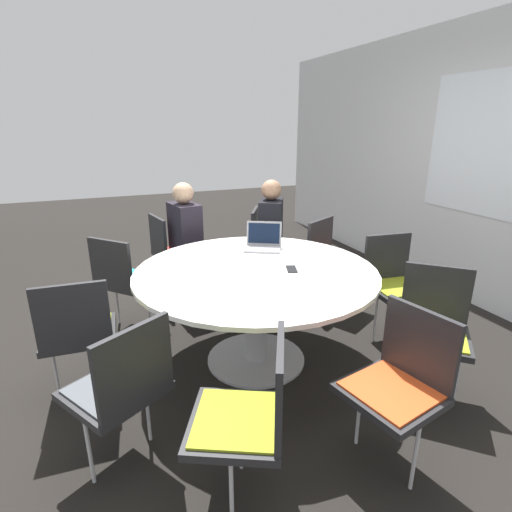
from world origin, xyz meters
The scene contains 17 objects.
ground_plane centered at (0.00, 0.00, 0.00)m, with size 16.00×16.00×0.00m, color black.
wall_back centered at (0.00, 2.44, 1.35)m, with size 8.00×0.07×2.70m.
conference_table centered at (0.00, 0.00, 0.61)m, with size 1.74×1.74×0.75m.
chair_0 centered at (-1.35, 0.67, 0.52)m, with size 0.59×0.58×0.87m.
chair_1 centered at (-1.47, -0.35, 0.52)m, with size 0.51×0.49×0.87m.
chair_2 centered at (-0.85, -0.86, 0.52)m, with size 0.61×0.61×0.87m.
chair_3 centered at (-0.01, -1.21, 0.52)m, with size 0.45×0.46×0.87m.
chair_4 centered at (0.68, -1.00, 0.52)m, with size 0.59×0.59×0.87m.
chair_5 centered at (1.11, -0.48, 0.52)m, with size 0.58×0.57×0.87m.
chair_6 centered at (1.17, 0.31, 0.52)m, with size 0.52×0.50×0.87m.
chair_7 centered at (0.78, 0.92, 0.52)m, with size 0.61×0.61×0.87m.
chair_8 centered at (0.07, 1.21, 0.52)m, with size 0.47×0.48×0.87m.
chair_9 centered at (-0.62, 1.04, 0.52)m, with size 0.58×0.59×0.87m.
person_0 centered at (-1.10, 0.63, 0.71)m, with size 0.42×0.37×1.22m.
person_1 centered at (-1.25, -0.22, 0.71)m, with size 0.39×0.31×1.22m.
laptop centered at (-0.44, 0.25, 0.80)m, with size 0.34×0.37×0.21m.
cell_phone centered at (0.10, 0.23, 0.75)m, with size 0.16×0.11×0.01m.
Camera 1 is at (2.49, -1.01, 1.74)m, focal length 28.00 mm.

